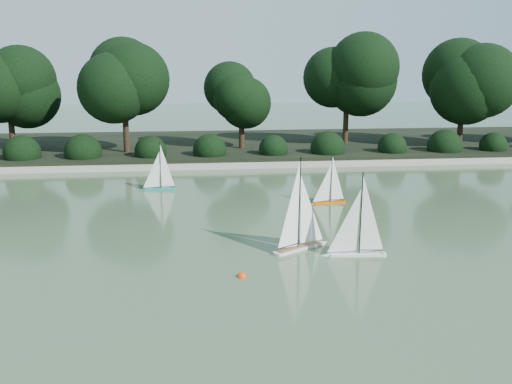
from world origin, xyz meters
TOP-DOWN VIEW (x-y plane):
  - ground at (0.00, 0.00)m, footprint 80.00×80.00m
  - pond_coping at (0.00, 9.00)m, footprint 40.00×0.35m
  - far_bank at (0.00, 13.00)m, footprint 40.00×8.00m
  - tree_line at (1.23, 11.44)m, footprint 26.31×3.93m
  - shrub_hedge at (0.00, 9.90)m, footprint 29.10×1.10m
  - sailboat_white_a at (1.91, 0.30)m, footprint 1.16×0.29m
  - sailboat_white_b at (1.16, 0.80)m, footprint 1.19×0.85m
  - sailboat_orange at (2.37, 4.08)m, footprint 0.92×0.24m
  - sailboat_teal at (-1.74, 6.07)m, footprint 0.98×0.19m
  - race_buoy at (-0.08, -0.49)m, footprint 0.16×0.16m

SIDE VIEW (x-z plane):
  - ground at x=0.00m, z-range 0.00..0.00m
  - race_buoy at x=-0.08m, z-range -0.08..0.08m
  - pond_coping at x=0.00m, z-range 0.00..0.18m
  - far_bank at x=0.00m, z-range 0.00..0.30m
  - sailboat_orange at x=2.37m, z-range -0.43..0.83m
  - sailboat_teal at x=-1.74m, z-range -0.46..0.88m
  - sailboat_white_a at x=1.91m, z-range -0.54..1.04m
  - sailboat_white_b at x=1.16m, z-range -0.62..1.17m
  - shrub_hedge at x=0.00m, z-range -0.10..1.00m
  - tree_line at x=1.23m, z-range 0.45..4.83m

